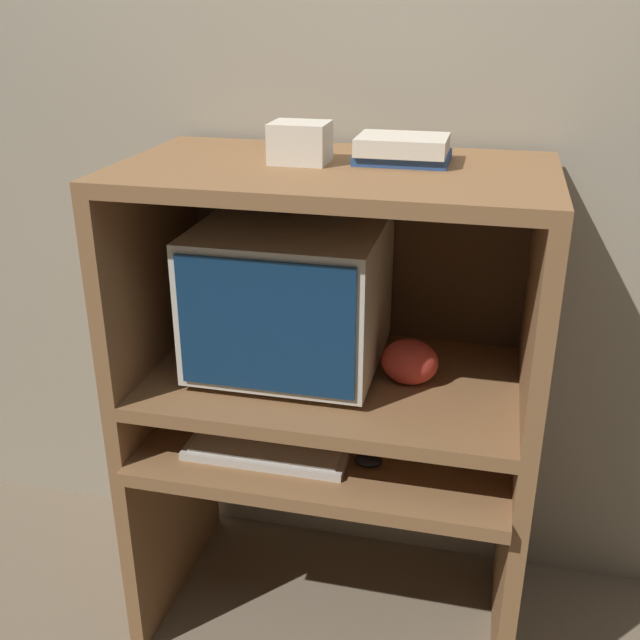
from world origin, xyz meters
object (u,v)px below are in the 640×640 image
object	(u,v)px
mouse	(368,460)
storage_box	(300,142)
book_stack	(403,149)
keyboard	(266,452)
crt_monitor	(291,295)
snack_bag	(410,362)

from	to	relation	value
mouse	storage_box	xyz separation A→B (m)	(-0.21, 0.16, 0.74)
book_stack	storage_box	bearing A→B (deg)	-167.20
keyboard	book_stack	world-z (taller)	book_stack
crt_monitor	snack_bag	xyz separation A→B (m)	(0.32, -0.03, -0.14)
snack_bag	storage_box	xyz separation A→B (m)	(-0.28, 0.02, 0.53)
crt_monitor	book_stack	world-z (taller)	book_stack
snack_bag	book_stack	distance (m)	0.52
crt_monitor	mouse	bearing A→B (deg)	-36.70
mouse	snack_bag	distance (m)	0.26
crt_monitor	book_stack	xyz separation A→B (m)	(0.27, 0.04, 0.37)
mouse	book_stack	distance (m)	0.75
keyboard	storage_box	bearing A→B (deg)	75.36
storage_box	crt_monitor	bearing A→B (deg)	153.69
book_stack	snack_bag	bearing A→B (deg)	-54.74
keyboard	mouse	xyz separation A→B (m)	(0.26, 0.02, 0.00)
keyboard	mouse	size ratio (longest dim) A/B	5.91
mouse	storage_box	size ratio (longest dim) A/B	0.53
crt_monitor	keyboard	xyz separation A→B (m)	(-0.01, -0.20, -0.35)
crt_monitor	book_stack	size ratio (longest dim) A/B	2.11
book_stack	storage_box	xyz separation A→B (m)	(-0.23, -0.05, 0.02)
crt_monitor	mouse	size ratio (longest dim) A/B	6.58
keyboard	snack_bag	world-z (taller)	snack_bag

